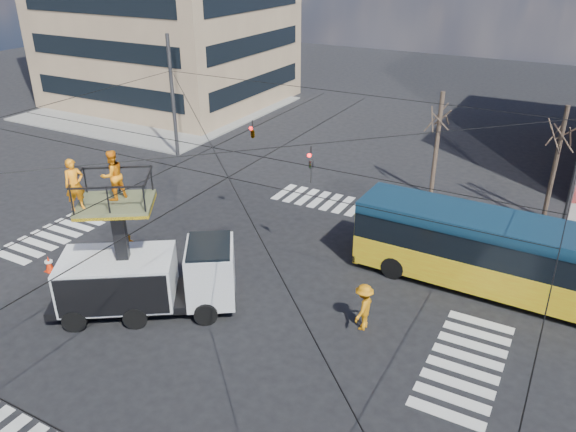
# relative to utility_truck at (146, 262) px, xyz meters

# --- Properties ---
(ground) EXTENTS (120.00, 120.00, 0.00)m
(ground) POSITION_rel_utility_truck_xyz_m (1.60, 2.65, -2.10)
(ground) COLOR black
(ground) RESTS_ON ground
(sidewalk_nw) EXTENTS (18.00, 18.00, 0.12)m
(sidewalk_nw) POSITION_rel_utility_truck_xyz_m (-19.40, 23.65, -2.04)
(sidewalk_nw) COLOR slate
(sidewalk_nw) RESTS_ON ground
(crosswalks) EXTENTS (22.40, 22.40, 0.02)m
(crosswalks) POSITION_rel_utility_truck_xyz_m (1.60, 2.65, -2.09)
(crosswalks) COLOR silver
(crosswalks) RESTS_ON ground
(overhead_network) EXTENTS (24.24, 24.24, 8.00)m
(overhead_network) POSITION_rel_utility_truck_xyz_m (1.52, 3.05, 2.19)
(overhead_network) COLOR #2D2D30
(overhead_network) RESTS_ON ground
(tree_a) EXTENTS (2.00, 2.00, 6.00)m
(tree_a) POSITION_rel_utility_truck_xyz_m (6.60, 16.15, 2.53)
(tree_a) COLOR #382B21
(tree_a) RESTS_ON ground
(tree_b) EXTENTS (2.00, 2.00, 6.00)m
(tree_b) POSITION_rel_utility_truck_xyz_m (12.60, 16.15, 2.53)
(tree_b) COLOR #382B21
(tree_b) RESTS_ON ground
(utility_truck) EXTENTS (7.11, 5.78, 6.47)m
(utility_truck) POSITION_rel_utility_truck_xyz_m (0.00, 0.00, 0.00)
(utility_truck) COLOR black
(utility_truck) RESTS_ON ground
(city_bus) EXTENTS (12.33, 2.87, 3.20)m
(city_bus) POSITION_rel_utility_truck_xyz_m (11.84, 7.83, -0.37)
(city_bus) COLOR #F1AA16
(city_bus) RESTS_ON ground
(traffic_cone) EXTENTS (0.36, 0.36, 0.75)m
(traffic_cone) POSITION_rel_utility_truck_xyz_m (-5.80, 0.05, -1.73)
(traffic_cone) COLOR red
(traffic_cone) RESTS_ON ground
(worker_ground) EXTENTS (0.55, 1.00, 1.61)m
(worker_ground) POSITION_rel_utility_truck_xyz_m (-2.96, 2.05, -1.29)
(worker_ground) COLOR orange
(worker_ground) RESTS_ON ground
(flagger) EXTENTS (0.71, 1.21, 1.86)m
(flagger) POSITION_rel_utility_truck_xyz_m (7.75, 2.82, -1.17)
(flagger) COLOR orange
(flagger) RESTS_ON ground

